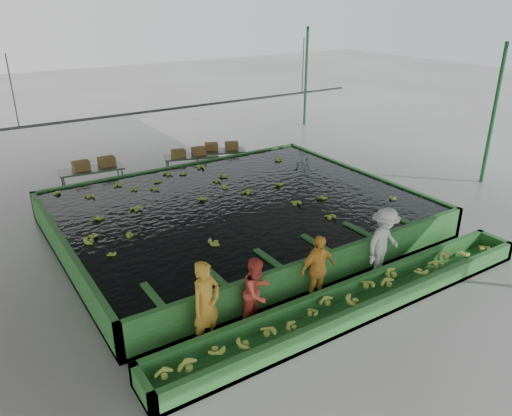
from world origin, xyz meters
TOP-DOWN VIEW (x-y plane):
  - ground at (0.00, 0.00)m, footprint 80.00×80.00m
  - shed_roof at (0.00, 0.00)m, footprint 20.00×22.00m
  - shed_posts at (0.00, 0.00)m, footprint 20.00×22.00m
  - flotation_tank at (0.00, 1.50)m, footprint 10.00×8.00m
  - tank_water at (0.00, 1.50)m, footprint 9.70×7.70m
  - sorting_trough at (0.00, -3.60)m, footprint 10.00×1.00m
  - cableway_rail at (0.00, 5.00)m, footprint 0.08×0.08m
  - rail_hanger_left at (-5.00, 5.00)m, footprint 0.04×0.04m
  - rail_hanger_right at (5.00, 5.00)m, footprint 0.04×0.04m
  - worker_a at (-3.28, -2.80)m, footprint 0.77×0.61m
  - worker_b at (-2.11, -2.80)m, footprint 0.92×0.82m
  - worker_c at (-0.51, -2.80)m, footprint 0.97×0.43m
  - worker_d at (1.54, -2.80)m, footprint 1.28×0.90m
  - packing_table_left at (-2.83, 6.51)m, footprint 2.20×1.07m
  - packing_table_mid at (0.81, 6.24)m, footprint 2.13×1.36m
  - packing_table_right at (2.05, 6.27)m, footprint 2.09×1.39m
  - box_stack_left at (-2.70, 6.54)m, footprint 1.42×0.40m
  - box_stack_mid at (0.72, 6.24)m, footprint 1.31×0.53m
  - box_stack_right at (2.18, 6.34)m, footprint 1.33×0.81m
  - floating_bananas at (0.00, 2.30)m, footprint 9.10×6.20m
  - trough_bananas at (0.00, -3.60)m, footprint 9.40×0.63m

SIDE VIEW (x-z plane):
  - ground at x=0.00m, z-range 0.00..0.00m
  - sorting_trough at x=0.00m, z-range 0.00..0.50m
  - trough_bananas at x=0.00m, z-range 0.34..0.46m
  - packing_table_right at x=2.05m, z-range 0.00..0.88m
  - flotation_tank at x=0.00m, z-range 0.00..0.90m
  - packing_table_mid at x=0.81m, z-range 0.00..0.90m
  - packing_table_left at x=-2.83m, z-range 0.00..0.97m
  - worker_b at x=-2.11m, z-range 0.00..1.56m
  - worker_c at x=-0.51m, z-range 0.00..1.64m
  - tank_water at x=0.00m, z-range 0.85..0.85m
  - floating_bananas at x=0.00m, z-range 0.79..0.91m
  - box_stack_right at x=2.18m, z-range 0.75..1.02m
  - worker_d at x=1.54m, z-range 0.00..1.81m
  - box_stack_mid at x=0.72m, z-range 0.77..1.04m
  - worker_a at x=-3.28m, z-range 0.00..1.83m
  - box_stack_left at x=-2.70m, z-range 0.81..1.12m
  - shed_posts at x=0.00m, z-range 0.00..5.00m
  - cableway_rail at x=0.00m, z-range -4.00..10.00m
  - rail_hanger_left at x=-5.00m, z-range 3.00..5.00m
  - rail_hanger_right at x=5.00m, z-range 3.00..5.00m
  - shed_roof at x=0.00m, z-range 4.98..5.02m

